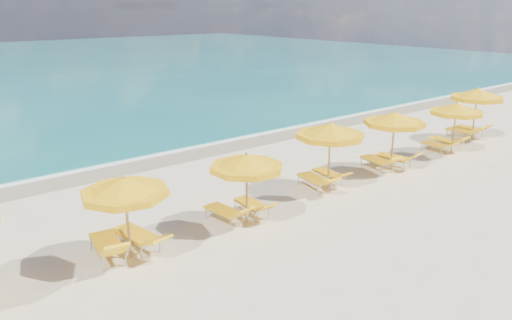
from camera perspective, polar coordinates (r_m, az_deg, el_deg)
ground_plane at (r=16.77m, az=3.24°, el=-5.10°), size 120.00×120.00×0.00m
wet_sand_band at (r=22.47m, az=-9.52°, el=0.54°), size 120.00×2.60×0.01m
foam_line at (r=23.15m, az=-10.51°, el=0.98°), size 120.00×1.20×0.03m
whitecap_far at (r=40.47m, az=-11.47°, el=7.85°), size 18.00×0.30×0.05m
umbrella_2 at (r=13.07m, az=-14.77°, el=-3.08°), size 2.54×2.54×2.30m
umbrella_3 at (r=14.72m, az=-1.08°, el=-0.33°), size 2.91×2.91×2.26m
umbrella_4 at (r=17.79m, az=8.48°, el=3.27°), size 2.85×2.85×2.50m
umbrella_5 at (r=20.46m, az=15.57°, el=4.50°), size 2.88×2.88×2.44m
umbrella_6 at (r=23.78m, az=21.93°, el=5.42°), size 2.56×2.56×2.35m
umbrella_7 at (r=26.84m, az=23.98°, el=6.84°), size 2.63×2.63×2.58m
lounger_2_left at (r=13.83m, az=-16.54°, el=-9.81°), size 0.97×2.04×0.91m
lounger_2_right at (r=14.15m, az=-13.42°, el=-8.94°), size 0.95×2.10×0.74m
lounger_3_left at (r=15.39m, az=-3.53°, el=-6.36°), size 0.73×1.79×0.78m
lounger_3_right at (r=15.89m, az=-0.43°, el=-5.56°), size 0.71×1.79×0.72m
lounger_4_left at (r=18.16m, az=6.78°, el=-2.64°), size 0.94×1.98×0.76m
lounger_4_right at (r=18.95m, az=8.26°, el=-1.92°), size 0.80×1.80×0.66m
lounger_5_left at (r=20.79m, az=13.69°, el=-0.44°), size 0.93×1.93×0.81m
lounger_5_right at (r=21.37m, az=15.53°, el=-0.10°), size 0.83×1.91×0.80m
lounger_6_left at (r=24.08m, az=19.84°, el=1.35°), size 0.74×1.72×0.65m
lounger_6_right at (r=24.76m, az=20.77°, el=1.74°), size 0.83×1.91×0.81m
lounger_7_left at (r=27.00m, az=22.46°, el=2.77°), size 0.65×1.86×0.80m
lounger_7_right at (r=27.79m, az=23.18°, el=3.05°), size 0.82×1.86×0.77m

